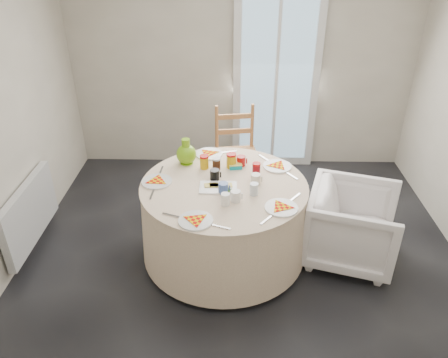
{
  "coord_description": "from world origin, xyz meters",
  "views": [
    {
      "loc": [
        -0.09,
        -3.04,
        2.65
      ],
      "look_at": [
        -0.17,
        0.14,
        0.8
      ],
      "focal_mm": 35.0,
      "sensor_mm": 36.0,
      "label": 1
    }
  ],
  "objects_px": {
    "radiator": "(30,213)",
    "table": "(224,220)",
    "wooden_chair": "(237,158)",
    "armchair": "(353,222)",
    "green_pitcher": "(186,151)"
  },
  "relations": [
    {
      "from": "table",
      "to": "green_pitcher",
      "type": "distance_m",
      "value": 0.72
    },
    {
      "from": "table",
      "to": "armchair",
      "type": "bearing_deg",
      "value": -1.15
    },
    {
      "from": "wooden_chair",
      "to": "green_pitcher",
      "type": "distance_m",
      "value": 0.9
    },
    {
      "from": "table",
      "to": "armchair",
      "type": "relative_size",
      "value": 1.9
    },
    {
      "from": "armchair",
      "to": "table",
      "type": "bearing_deg",
      "value": 105.58
    },
    {
      "from": "wooden_chair",
      "to": "radiator",
      "type": "bearing_deg",
      "value": -161.22
    },
    {
      "from": "armchair",
      "to": "wooden_chair",
      "type": "bearing_deg",
      "value": 60.93
    },
    {
      "from": "radiator",
      "to": "table",
      "type": "height_order",
      "value": "table"
    },
    {
      "from": "table",
      "to": "wooden_chair",
      "type": "xyz_separation_m",
      "value": [
        0.11,
        1.03,
        0.09
      ]
    },
    {
      "from": "armchair",
      "to": "green_pitcher",
      "type": "relative_size",
      "value": 3.25
    },
    {
      "from": "table",
      "to": "wooden_chair",
      "type": "relative_size",
      "value": 1.44
    },
    {
      "from": "table",
      "to": "wooden_chair",
      "type": "distance_m",
      "value": 1.04
    },
    {
      "from": "table",
      "to": "green_pitcher",
      "type": "xyz_separation_m",
      "value": [
        -0.35,
        0.38,
        0.49
      ]
    },
    {
      "from": "radiator",
      "to": "wooden_chair",
      "type": "relative_size",
      "value": 0.98
    },
    {
      "from": "wooden_chair",
      "to": "armchair",
      "type": "height_order",
      "value": "wooden_chair"
    }
  ]
}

